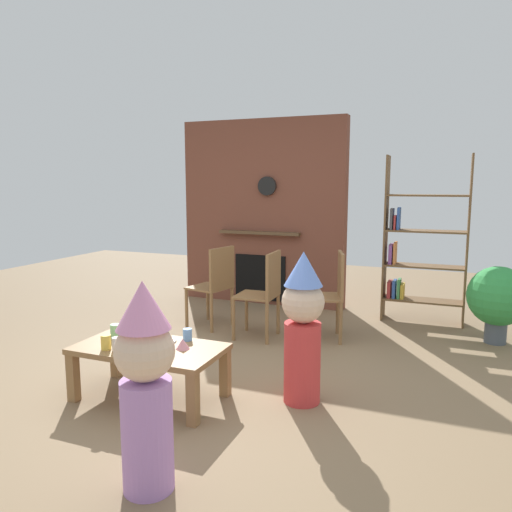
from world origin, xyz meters
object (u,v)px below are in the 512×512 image
(child_in_pink, at_px, (303,324))
(potted_plant_tall, at_px, (498,298))
(paper_plate_front, at_px, (136,352))
(paper_plate_rear, at_px, (163,341))
(paper_cup_far_left, at_px, (160,345))
(child_with_cone_hat, at_px, (146,382))
(dining_chair_left, at_px, (216,282))
(dining_chair_right, at_px, (331,290))
(dining_chair_middle, at_px, (265,290))
(coffee_table, at_px, (149,355))
(paper_cup_near_left, at_px, (117,344))
(birthday_cake_slice, at_px, (183,344))
(paper_cup_far_right, at_px, (106,342))
(paper_cup_center, at_px, (116,331))
(paper_cup_near_right, at_px, (188,335))
(bookshelf, at_px, (418,248))

(child_in_pink, relative_size, potted_plant_tall, 1.43)
(paper_plate_front, distance_m, paper_plate_rear, 0.28)
(paper_cup_far_left, bearing_deg, child_with_cone_hat, -61.35)
(dining_chair_left, relative_size, potted_plant_tall, 1.16)
(paper_cup_far_left, xyz_separation_m, dining_chair_right, (0.77, 1.95, 0.06))
(potted_plant_tall, bearing_deg, dining_chair_middle, -161.99)
(coffee_table, relative_size, paper_cup_near_left, 11.39)
(paper_plate_front, height_order, child_in_pink, child_in_pink)
(paper_plate_rear, bearing_deg, birthday_cake_slice, -22.05)
(paper_cup_far_right, bearing_deg, dining_chair_middle, 73.88)
(paper_cup_near_left, xyz_separation_m, paper_cup_far_left, (0.31, 0.08, 0.00))
(paper_cup_center, bearing_deg, dining_chair_middle, 68.52)
(paper_cup_near_right, distance_m, paper_cup_far_left, 0.30)
(bookshelf, distance_m, birthday_cake_slice, 3.22)
(paper_cup_center, height_order, child_in_pink, child_in_pink)
(paper_cup_center, relative_size, potted_plant_tall, 0.14)
(paper_cup_far_right, xyz_separation_m, child_in_pink, (1.31, 0.54, 0.13))
(child_with_cone_hat, height_order, child_in_pink, same)
(paper_cup_center, relative_size, birthday_cake_slice, 1.10)
(coffee_table, height_order, child_in_pink, child_in_pink)
(paper_plate_rear, bearing_deg, paper_cup_near_right, 29.92)
(paper_cup_near_left, xyz_separation_m, paper_cup_near_right, (0.36, 0.38, -0.00))
(child_with_cone_hat, relative_size, dining_chair_middle, 1.23)
(paper_plate_front, bearing_deg, child_with_cone_hat, -51.25)
(dining_chair_middle, distance_m, potted_plant_tall, 2.32)
(birthday_cake_slice, bearing_deg, bookshelf, 63.66)
(birthday_cake_slice, bearing_deg, child_with_cone_hat, -70.05)
(dining_chair_right, bearing_deg, birthday_cake_slice, 53.27)
(paper_plate_front, height_order, dining_chair_left, dining_chair_left)
(paper_cup_far_left, bearing_deg, paper_cup_center, 163.82)
(paper_cup_near_left, distance_m, paper_cup_far_left, 0.32)
(paper_cup_near_left, height_order, dining_chair_left, dining_chair_left)
(paper_cup_center, height_order, potted_plant_tall, potted_plant_tall)
(coffee_table, bearing_deg, paper_plate_front, -93.51)
(paper_cup_far_left, xyz_separation_m, child_in_pink, (0.91, 0.45, 0.13))
(coffee_table, relative_size, dining_chair_right, 1.21)
(paper_cup_center, distance_m, birthday_cake_slice, 0.61)
(potted_plant_tall, bearing_deg, paper_plate_rear, -137.51)
(paper_cup_center, height_order, paper_cup_far_left, paper_cup_center)
(coffee_table, distance_m, paper_plate_front, 0.17)
(bookshelf, height_order, paper_cup_far_left, bookshelf)
(paper_cup_near_right, bearing_deg, coffee_table, -131.90)
(paper_cup_far_right, relative_size, dining_chair_middle, 0.12)
(paper_plate_rear, bearing_deg, paper_cup_far_left, -61.99)
(paper_cup_far_right, relative_size, paper_plate_front, 0.56)
(paper_cup_near_right, relative_size, dining_chair_right, 0.10)
(coffee_table, bearing_deg, dining_chair_right, 63.96)
(potted_plant_tall, bearing_deg, child_in_pink, -125.43)
(dining_chair_right, bearing_deg, paper_cup_far_right, 43.28)
(paper_cup_far_right, bearing_deg, potted_plant_tall, 42.94)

